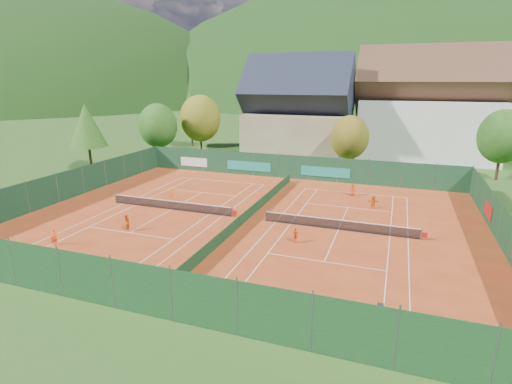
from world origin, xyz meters
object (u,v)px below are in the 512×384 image
Objects in this scene: chalet at (298,116)px; hotel_block_a at (428,111)px; player_left_near at (54,237)px; player_left_far at (173,193)px; player_right_far_a at (352,190)px; player_right_far_b at (373,202)px; ball_hopper at (380,307)px; player_left_mid at (127,223)px; player_right_near at (295,235)px.

hotel_block_a is at bearing 17.53° from chalet.
hotel_block_a reaches higher than player_left_near.
player_left_near reaches higher than player_left_far.
chalet is 12.60× the size of player_left_near.
player_right_far_b is at bearing 95.77° from player_right_far_a.
player_left_far is 20.35m from player_right_far_b.
player_right_far_a is at bearing -60.40° from chalet.
player_left_near reaches higher than ball_hopper.
hotel_block_a reaches higher than player_left_far.
chalet is at bearing -64.60° from player_right_far_b.
ball_hopper is at bearing -40.37° from player_left_near.
player_left_near is at bearing 20.81° from player_right_far_a.
chalet reaches higher than player_right_far_b.
player_right_far_b is (2.43, -3.89, -0.03)m from player_right_far_a.
hotel_block_a is at bearing 86.87° from player_left_mid.
player_left_mid reaches higher than player_right_near.
player_right_far_a is (10.88, -19.16, -5.97)m from chalet.
player_left_mid is 23.54m from player_right_far_a.
hotel_block_a is at bearing -134.16° from player_right_far_a.
player_right_near is 0.98× the size of player_right_far_b.
chalet is 44.92m from ball_hopper.
player_left_near is at bearing -102.33° from chalet.
player_left_far is 0.97× the size of player_right_far_b.
player_right_far_b is (13.32, -23.04, -6.00)m from chalet.
hotel_block_a is 48.58m from ball_hopper.
player_left_mid is 13.94m from player_right_near.
hotel_block_a reaches higher than player_right_near.
player_left_mid is (3.33, 4.29, 0.05)m from player_left_near.
player_left_far is 0.93× the size of player_right_far_a.
player_right_near is 14.88m from player_right_far_a.
player_right_near is (13.76, 2.27, -0.08)m from player_left_mid.
player_left_mid is (-5.49, -36.07, -5.93)m from chalet.
player_right_far_a is (-4.07, 22.77, 0.10)m from ball_hopper.
player_left_near is 18.30m from player_right_near.
player_left_far is at bearing 124.46° from player_left_mid.
hotel_block_a reaches higher than player_right_far_a.
player_right_far_a is at bearing -107.88° from hotel_block_a.
hotel_block_a reaches higher than ball_hopper.
player_right_near is (17.09, 6.55, -0.03)m from player_left_near.
hotel_block_a is at bearing -105.69° from player_right_far_b.
player_right_far_a reaches higher than ball_hopper.
ball_hopper is 0.62× the size of player_left_near.
player_right_far_b is (18.80, 13.03, -0.07)m from player_left_mid.
player_left_far is at bearing -128.11° from hotel_block_a.
ball_hopper is 23.82m from player_left_near.
player_right_near is at bearing 129.44° from ball_hopper.
player_right_far_a is at bearing 10.50° from player_left_near.
player_right_far_a is 1.05× the size of player_right_far_b.
hotel_block_a reaches higher than player_left_mid.
player_right_far_a reaches higher than player_left_far.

